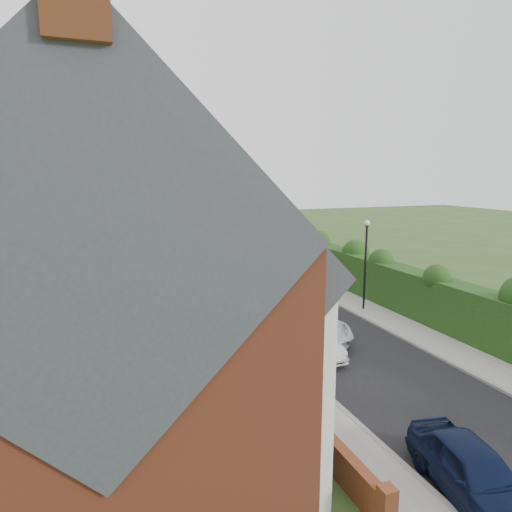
{
  "coord_description": "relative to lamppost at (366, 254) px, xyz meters",
  "views": [
    {
      "loc": [
        -11.05,
        -17.15,
        7.76
      ],
      "look_at": [
        -0.48,
        11.02,
        2.2
      ],
      "focal_mm": 32.0,
      "sensor_mm": 36.0,
      "label": 1
    }
  ],
  "objects": [
    {
      "name": "terrace_row",
      "position": [
        -14.27,
        5.98,
        1.18
      ],
      "size": [
        9.05,
        40.5,
        11.5
      ],
      "color": "brown",
      "rests_on": "ground"
    },
    {
      "name": "hedge",
      "position": [
        2.0,
        7.0,
        -1.7
      ],
      "size": [
        2.1,
        58.0,
        2.85
      ],
      "color": "#173310",
      "rests_on": "ground"
    },
    {
      "name": "car_green",
      "position": [
        -6.27,
        8.6,
        -2.64
      ],
      "size": [
        1.63,
        3.88,
        1.31
      ],
      "primitive_type": "imported",
      "rotation": [
        0.0,
        0.0,
        -0.02
      ],
      "color": "#103819",
      "rests_on": "ground"
    },
    {
      "name": "car_silver_b",
      "position": [
        -5.04,
        -2.48,
        -2.52
      ],
      "size": [
        3.05,
        5.81,
        1.56
      ],
      "primitive_type": "imported",
      "rotation": [
        0.0,
        0.0,
        0.08
      ],
      "color": "silver",
      "rests_on": "ground"
    },
    {
      "name": "road",
      "position": [
        -3.9,
        7.0,
        -3.29
      ],
      "size": [
        6.0,
        58.0,
        0.02
      ],
      "primitive_type": "cube",
      "color": "black",
      "rests_on": "ground"
    },
    {
      "name": "car_white",
      "position": [
        -5.0,
        4.94,
        -2.56
      ],
      "size": [
        2.34,
        5.21,
        1.48
      ],
      "primitive_type": "imported",
      "rotation": [
        0.0,
        0.0,
        -0.05
      ],
      "color": "silver",
      "rests_on": "ground"
    },
    {
      "name": "tree_far_right",
      "position": [
        -0.01,
        38.08,
        3.02
      ],
      "size": [
        7.98,
        7.6,
        10.31
      ],
      "color": "#332316",
      "rests_on": "ground"
    },
    {
      "name": "lamppost",
      "position": [
        0.0,
        0.0,
        0.0
      ],
      "size": [
        0.32,
        0.32,
        5.16
      ],
      "color": "black",
      "rests_on": "ground"
    },
    {
      "name": "pavement_hedge_side",
      "position": [
        0.2,
        7.0,
        -3.24
      ],
      "size": [
        2.2,
        58.0,
        0.12
      ],
      "primitive_type": "cube",
      "color": "gray",
      "rests_on": "ground"
    },
    {
      "name": "horse_cart",
      "position": [
        -2.6,
        10.2,
        -1.92
      ],
      "size": [
        1.51,
        3.33,
        2.4
      ],
      "color": "black",
      "rests_on": "ground"
    },
    {
      "name": "tree_far_left",
      "position": [
        -6.05,
        36.08,
        2.41
      ],
      "size": [
        7.14,
        6.8,
        9.29
      ],
      "color": "#332316",
      "rests_on": "ground"
    },
    {
      "name": "horse",
      "position": [
        -2.6,
        8.15,
        -2.5
      ],
      "size": [
        1.41,
        2.07,
        1.6
      ],
      "primitive_type": "imported",
      "rotation": [
        0.0,
        0.0,
        3.46
      ],
      "color": "#54311F",
      "rests_on": "ground"
    },
    {
      "name": "car_red",
      "position": [
        -6.35,
        17.8,
        -2.57
      ],
      "size": [
        2.57,
        4.68,
        1.46
      ],
      "primitive_type": "imported",
      "rotation": [
        0.0,
        0.0,
        0.24
      ],
      "color": "maroon",
      "rests_on": "ground"
    },
    {
      "name": "ground",
      "position": [
        -3.4,
        -4.0,
        -3.3
      ],
      "size": [
        140.0,
        140.0,
        0.0
      ],
      "primitive_type": "plane",
      "color": "#2D4C1E",
      "rests_on": "ground"
    },
    {
      "name": "pavement_house_side",
      "position": [
        -7.75,
        7.0,
        -3.24
      ],
      "size": [
        1.7,
        58.0,
        0.12
      ],
      "primitive_type": "cube",
      "color": "gray",
      "rests_on": "ground"
    },
    {
      "name": "kerb_hedge_side",
      "position": [
        -0.85,
        7.0,
        -3.23
      ],
      "size": [
        0.18,
        58.0,
        0.13
      ],
      "primitive_type": "cube",
      "color": "gray",
      "rests_on": "ground"
    },
    {
      "name": "garden_wall_row",
      "position": [
        -8.75,
        6.0,
        -2.84
      ],
      "size": [
        0.35,
        40.35,
        1.1
      ],
      "color": "brown",
      "rests_on": "ground"
    },
    {
      "name": "car_beige",
      "position": [
        -6.39,
        23.4,
        -2.5
      ],
      "size": [
        3.1,
        5.91,
        1.59
      ],
      "primitive_type": "imported",
      "rotation": [
        0.0,
        0.0,
        0.08
      ],
      "color": "tan",
      "rests_on": "ground"
    },
    {
      "name": "kerb_house_side",
      "position": [
        -6.95,
        7.0,
        -3.23
      ],
      "size": [
        0.18,
        58.0,
        0.13
      ],
      "primitive_type": "cube",
      "color": "gray",
      "rests_on": "ground"
    },
    {
      "name": "car_grey",
      "position": [
        -5.0,
        29.0,
        -2.64
      ],
      "size": [
        2.74,
        4.83,
        1.32
      ],
      "primitive_type": "imported",
      "rotation": [
        0.0,
        0.0,
        0.21
      ],
      "color": "slate",
      "rests_on": "ground"
    },
    {
      "name": "tree_far_back",
      "position": [
        -11.99,
        39.08,
        3.32
      ],
      "size": [
        8.4,
        8.0,
        10.82
      ],
      "color": "#332316",
      "rests_on": "ground"
    },
    {
      "name": "car_navy",
      "position": [
        -6.13,
        -13.8,
        -2.61
      ],
      "size": [
        2.27,
        4.23,
        1.37
      ],
      "primitive_type": "imported",
      "rotation": [
        0.0,
        0.0,
        -0.17
      ],
      "color": "black",
      "rests_on": "ground"
    },
    {
      "name": "car_silver_a",
      "position": [
        -5.78,
        -4.6,
        -2.66
      ],
      "size": [
        1.6,
        3.96,
        1.28
      ],
      "primitive_type": "imported",
      "rotation": [
        0.0,
        0.0,
        0.06
      ],
      "color": "#BCBBC0",
      "rests_on": "ground"
    }
  ]
}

